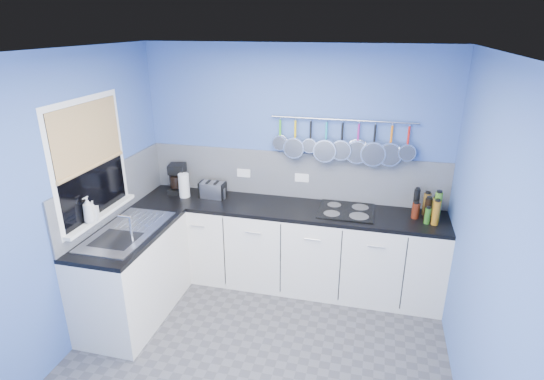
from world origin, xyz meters
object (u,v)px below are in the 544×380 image
at_px(soap_bottle_b, 93,210).
at_px(hob, 346,211).
at_px(soap_bottle_a, 88,210).
at_px(canister, 222,193).
at_px(toaster, 213,190).
at_px(coffee_maker, 177,179).
at_px(paper_towel, 184,185).

height_order(soap_bottle_b, hob, soap_bottle_b).
distance_m(soap_bottle_a, canister, 1.40).
relative_size(soap_bottle_b, canister, 1.48).
height_order(toaster, canister, toaster).
bearing_deg(soap_bottle_b, soap_bottle_a, -90.00).
bearing_deg(hob, soap_bottle_b, -153.88).
bearing_deg(coffee_maker, soap_bottle_b, -113.92).
bearing_deg(paper_towel, soap_bottle_a, -109.45).
height_order(soap_bottle_b, paper_towel, soap_bottle_b).
bearing_deg(toaster, canister, -3.48).
height_order(toaster, hob, toaster).
relative_size(soap_bottle_b, hob, 0.31).
distance_m(soap_bottle_b, coffee_maker, 1.15).
distance_m(soap_bottle_a, coffee_maker, 1.21).
height_order(soap_bottle_a, soap_bottle_b, soap_bottle_a).
bearing_deg(toaster, paper_towel, -165.74).
bearing_deg(soap_bottle_b, paper_towel, 69.45).
relative_size(soap_bottle_a, hob, 0.44).
relative_size(paper_towel, canister, 2.24).
relative_size(canister, hob, 0.21).
relative_size(coffee_maker, toaster, 1.26).
xyz_separation_m(paper_towel, hob, (1.75, 0.02, -0.12)).
bearing_deg(soap_bottle_b, hob, 26.12).
height_order(coffee_maker, toaster, coffee_maker).
bearing_deg(hob, coffee_maker, 177.94).
bearing_deg(hob, soap_bottle_a, -152.53).
xyz_separation_m(soap_bottle_b, paper_towel, (0.39, 1.03, -0.11)).
distance_m(soap_bottle_a, paper_towel, 1.16).
xyz_separation_m(coffee_maker, hob, (1.87, -0.07, -0.16)).
bearing_deg(canister, hob, -1.16).
relative_size(soap_bottle_a, coffee_maker, 0.73).
bearing_deg(canister, paper_towel, -173.67).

